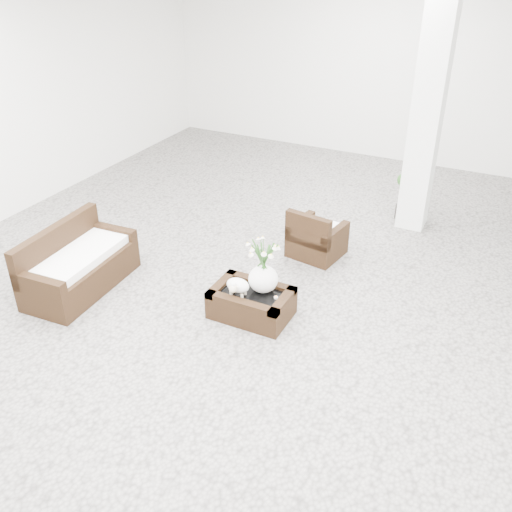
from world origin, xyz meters
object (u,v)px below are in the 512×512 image
at_px(topiary, 410,179).
at_px(loveseat, 79,260).
at_px(coffee_table, 252,304).
at_px(armchair, 317,232).

bearing_deg(topiary, loveseat, -129.70).
distance_m(coffee_table, topiary, 3.54).
bearing_deg(coffee_table, armchair, 84.86).
xyz_separation_m(coffee_table, loveseat, (-2.17, -0.41, 0.24)).
xyz_separation_m(armchair, loveseat, (-2.32, -2.10, 0.05)).
relative_size(armchair, topiary, 0.54).
bearing_deg(coffee_table, topiary, 73.93).
bearing_deg(armchair, coffee_table, 93.85).
distance_m(armchair, loveseat, 3.13).
xyz_separation_m(coffee_table, topiary, (0.97, 3.37, 0.49)).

